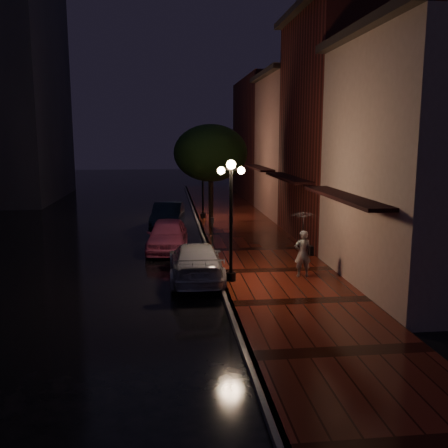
# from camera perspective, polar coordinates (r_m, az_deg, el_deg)

# --- Properties ---
(ground) EXTENTS (120.00, 120.00, 0.00)m
(ground) POSITION_cam_1_polar(r_m,az_deg,el_deg) (22.86, -1.67, -3.34)
(ground) COLOR black
(ground) RESTS_ON ground
(sidewalk) EXTENTS (4.50, 60.00, 0.15)m
(sidewalk) POSITION_cam_1_polar(r_m,az_deg,el_deg) (23.14, 3.90, -3.00)
(sidewalk) COLOR #42160B
(sidewalk) RESTS_ON ground
(curb) EXTENTS (0.25, 60.00, 0.15)m
(curb) POSITION_cam_1_polar(r_m,az_deg,el_deg) (22.85, -1.67, -3.15)
(curb) COLOR #595451
(curb) RESTS_ON ground
(storefront_near) EXTENTS (5.00, 8.00, 8.50)m
(storefront_near) POSITION_cam_1_polar(r_m,az_deg,el_deg) (18.46, 22.30, 6.10)
(storefront_near) COLOR gray
(storefront_near) RESTS_ON ground
(storefront_mid) EXTENTS (5.00, 8.00, 11.00)m
(storefront_mid) POSITION_cam_1_polar(r_m,az_deg,el_deg) (25.74, 13.85, 10.22)
(storefront_mid) COLOR #511914
(storefront_mid) RESTS_ON ground
(storefront_far) EXTENTS (5.00, 8.00, 9.00)m
(storefront_far) POSITION_cam_1_polar(r_m,az_deg,el_deg) (33.38, 8.99, 8.54)
(storefront_far) COLOR #8C5951
(storefront_far) RESTS_ON ground
(storefront_extra) EXTENTS (5.00, 12.00, 10.00)m
(storefront_extra) POSITION_cam_1_polar(r_m,az_deg,el_deg) (43.09, 5.44, 9.58)
(storefront_extra) COLOR #511914
(storefront_extra) RESTS_ON ground
(streetlamp_near) EXTENTS (0.96, 0.36, 4.31)m
(streetlamp_near) POSITION_cam_1_polar(r_m,az_deg,el_deg) (17.52, 0.81, 1.24)
(streetlamp_near) COLOR black
(streetlamp_near) RESTS_ON sidewalk
(streetlamp_far) EXTENTS (0.96, 0.36, 4.31)m
(streetlamp_far) POSITION_cam_1_polar(r_m,az_deg,el_deg) (31.36, -2.45, 5.10)
(streetlamp_far) COLOR black
(streetlamp_far) RESTS_ON sidewalk
(street_tree) EXTENTS (4.16, 4.16, 5.80)m
(street_tree) POSITION_cam_1_polar(r_m,az_deg,el_deg) (28.29, -1.51, 7.91)
(street_tree) COLOR black
(street_tree) RESTS_ON sidewalk
(pink_car) EXTENTS (2.10, 4.52, 1.50)m
(pink_car) POSITION_cam_1_polar(r_m,az_deg,el_deg) (23.31, -6.48, -1.26)
(pink_car) COLOR #D35785
(pink_car) RESTS_ON ground
(navy_car) EXTENTS (2.08, 4.73, 1.51)m
(navy_car) POSITION_cam_1_polar(r_m,az_deg,el_deg) (28.84, -6.44, 0.92)
(navy_car) COLOR black
(navy_car) RESTS_ON ground
(silver_car) EXTENTS (1.98, 4.80, 1.39)m
(silver_car) POSITION_cam_1_polar(r_m,az_deg,el_deg) (18.52, -3.24, -4.31)
(silver_car) COLOR #AFB0B7
(silver_car) RESTS_ON ground
(woman_with_umbrella) EXTENTS (1.01, 1.03, 2.43)m
(woman_with_umbrella) POSITION_cam_1_polar(r_m,az_deg,el_deg) (18.43, 9.05, -1.11)
(woman_with_umbrella) COLOR white
(woman_with_umbrella) RESTS_ON sidewalk
(parking_meter) EXTENTS (0.14, 0.11, 1.48)m
(parking_meter) POSITION_cam_1_polar(r_m,az_deg,el_deg) (22.76, -1.33, -0.70)
(parking_meter) COLOR black
(parking_meter) RESTS_ON sidewalk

